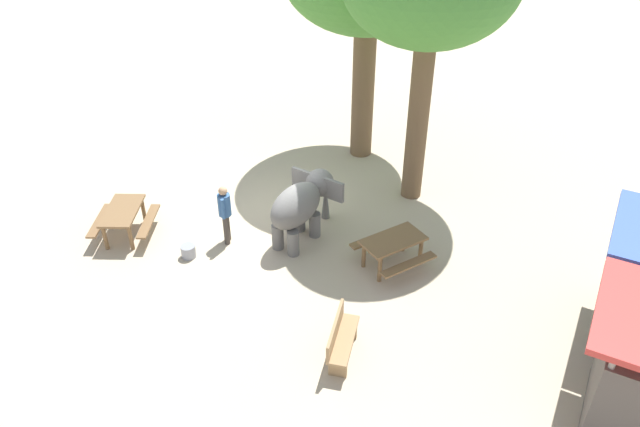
% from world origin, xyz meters
% --- Properties ---
extents(ground_plane, '(60.00, 60.00, 0.00)m').
position_xyz_m(ground_plane, '(0.00, 0.00, 0.00)').
color(ground_plane, '#BAA88C').
extents(elephant, '(2.32, 1.55, 1.60)m').
position_xyz_m(elephant, '(0.47, 1.06, 1.02)').
color(elephant, slate).
rests_on(elephant, ground_plane).
extents(person_handler, '(0.46, 0.32, 1.62)m').
position_xyz_m(person_handler, '(1.53, -0.51, 0.95)').
color(person_handler, '#3F3833').
rests_on(person_handler, ground_plane).
extents(wooden_bench, '(1.46, 0.74, 0.88)m').
position_xyz_m(wooden_bench, '(3.61, 3.72, 0.47)').
color(wooden_bench, '#9E7A51').
rests_on(wooden_bench, ground_plane).
extents(picnic_table_near, '(2.01, 2.00, 0.78)m').
position_xyz_m(picnic_table_near, '(2.53, -2.97, 0.59)').
color(picnic_table_near, brown).
rests_on(picnic_table_near, ground_plane).
extents(picnic_table_far, '(2.04, 2.03, 0.78)m').
position_xyz_m(picnic_table_far, '(0.46, 3.52, 0.59)').
color(picnic_table_far, brown).
rests_on(picnic_table_far, ground_plane).
extents(feed_bucket, '(0.36, 0.36, 0.32)m').
position_xyz_m(feed_bucket, '(2.49, -0.99, 0.16)').
color(feed_bucket, gray).
rests_on(feed_bucket, ground_plane).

